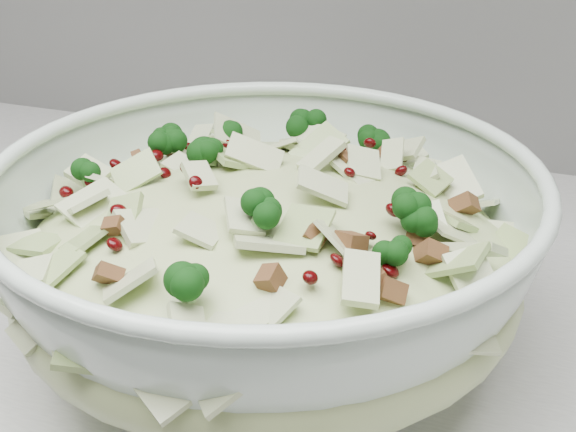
% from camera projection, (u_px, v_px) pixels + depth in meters
% --- Properties ---
extents(mixing_bowl, '(0.42, 0.42, 0.14)m').
position_uv_depth(mixing_bowl, '(267.00, 262.00, 0.50)').
color(mixing_bowl, silver).
rests_on(mixing_bowl, counter).
extents(salad, '(0.42, 0.42, 0.14)m').
position_uv_depth(salad, '(267.00, 231.00, 0.49)').
color(salad, '#B9C285').
rests_on(salad, mixing_bowl).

